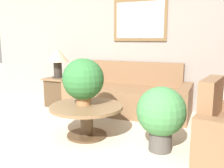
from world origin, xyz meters
TOP-DOWN VIEW (x-y plane):
  - wall_back at (0.00, 3.18)m, footprint 6.97×0.09m
  - couch_main at (0.10, 2.68)m, footprint 2.29×0.92m
  - coffee_table at (-0.04, 1.30)m, footprint 1.03×1.03m
  - side_table at (-1.39, 2.58)m, footprint 0.50×0.50m
  - table_lamp at (-1.39, 2.58)m, footprint 0.47×0.47m
  - potted_plant_on_table at (-0.09, 1.33)m, footprint 0.58×0.58m
  - potted_plant_floor at (1.02, 1.24)m, footprint 0.60×0.60m

SIDE VIEW (x-z plane):
  - side_table at x=-1.39m, z-range 0.01..0.59m
  - couch_main at x=0.10m, z-range -0.16..0.77m
  - coffee_table at x=-0.04m, z-range 0.10..0.56m
  - potted_plant_floor at x=1.02m, z-range 0.07..0.87m
  - potted_plant_on_table at x=-0.09m, z-range 0.48..1.14m
  - table_lamp at x=-1.39m, z-range 0.71..1.32m
  - wall_back at x=0.00m, z-range 0.01..2.61m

